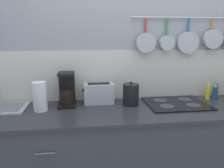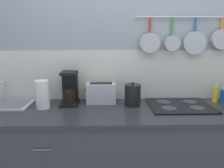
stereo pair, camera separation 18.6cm
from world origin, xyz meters
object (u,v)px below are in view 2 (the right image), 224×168
Objects in this scene: bottle_olive_oil at (215,94)px; toaster at (101,93)px; bottle_sesame_oil at (223,96)px; paper_towel_roll at (42,95)px; kettle at (133,95)px; coffee_maker at (70,90)px; bottle_hot_sauce at (224,94)px.

toaster is at bearing 179.76° from bottle_olive_oil.
bottle_olive_oil is 1.16× the size of bottle_sesame_oil.
paper_towel_roll is 1.37× the size of bottle_olive_oil.
kettle reaches higher than bottle_sesame_oil.
coffee_maker is at bearing 32.76° from paper_towel_roll.
bottle_olive_oil is (0.82, 0.08, -0.02)m from kettle.
toaster reaches higher than bottle_hot_sauce.
bottle_sesame_oil is at bearing 4.00° from paper_towel_roll.
coffee_maker is 2.13× the size of bottle_hot_sauce.
bottle_sesame_oil is at bearing 3.70° from kettle.
paper_towel_roll reaches higher than bottle_hot_sauce.
coffee_maker is 1.93× the size of bottle_sesame_oil.
bottle_olive_oil is 0.14m from bottle_hot_sauce.
paper_towel_roll reaches higher than kettle.
coffee_maker reaches higher than kettle.
bottle_sesame_oil is 0.11m from bottle_hot_sauce.
bottle_olive_oil is at bearing -153.35° from bottle_hot_sauce.
paper_towel_roll is at bearing -163.88° from toaster.
bottle_sesame_oil is (1.17, -0.03, -0.03)m from toaster.
toaster is at bearing -177.40° from bottle_hot_sauce.
bottle_olive_oil is at bearing 5.07° from paper_towel_roll.
coffee_maker is 1.42m from bottle_olive_oil.
toaster is 1.12m from bottle_olive_oil.
kettle is 1.39× the size of bottle_sesame_oil.
kettle is 1.54× the size of bottle_hot_sauce.
toaster reaches higher than bottle_sesame_oil.
bottle_hot_sauce is at bearing 2.60° from toaster.
bottle_hot_sauce is (0.94, 0.14, -0.04)m from kettle.
toaster is at bearing 178.47° from bottle_sesame_oil.
bottle_olive_oil is at bearing -0.24° from toaster.
bottle_hot_sauce is at bearing 8.72° from kettle.
paper_towel_roll is 1.70m from bottle_sesame_oil.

